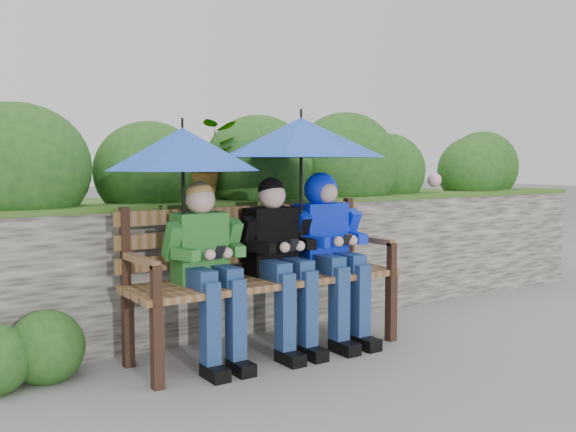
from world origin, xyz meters
TOP-DOWN VIEW (x-y plane):
  - ground at (0.00, 0.00)m, footprint 60.00×60.00m
  - garden_backdrop at (-0.03, 1.57)m, footprint 8.00×2.87m
  - park_bench at (-0.19, 0.15)m, footprint 1.98×0.58m
  - boy_left at (-0.67, 0.05)m, footprint 0.51×0.59m
  - boy_middle at (-0.11, 0.05)m, footprint 0.52×0.61m
  - boy_right at (0.34, 0.06)m, footprint 0.54×0.66m
  - umbrella_left at (-0.81, 0.08)m, footprint 1.01×1.01m
  - umbrella_right at (0.08, 0.06)m, footprint 1.19×1.19m

SIDE VIEW (x-z plane):
  - ground at x=0.00m, z-range 0.00..0.00m
  - park_bench at x=-0.19m, z-range 0.07..1.12m
  - garden_backdrop at x=-0.03m, z-range -0.25..1.57m
  - boy_left at x=-0.67m, z-range 0.08..1.29m
  - boy_middle at x=-0.11m, z-range 0.08..1.31m
  - boy_right at x=0.34m, z-range 0.13..1.38m
  - umbrella_left at x=-0.81m, z-range 0.99..1.84m
  - umbrella_right at x=0.08m, z-range 1.04..1.97m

